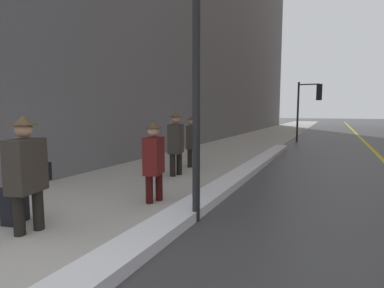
# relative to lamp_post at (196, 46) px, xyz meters

# --- Properties ---
(sidewalk_slab) EXTENTS (4.00, 80.00, 0.01)m
(sidewalk_slab) POSITION_rel_lamp_post_xyz_m (-2.40, 12.54, -2.71)
(sidewalk_slab) COLOR #9E9B93
(sidewalk_slab) RESTS_ON ground
(road_centre_stripe) EXTENTS (0.16, 80.00, 0.00)m
(road_centre_stripe) POSITION_rel_lamp_post_xyz_m (3.60, 12.54, -2.72)
(road_centre_stripe) COLOR gold
(road_centre_stripe) RESTS_ON ground
(snow_bank_curb) EXTENTS (0.53, 13.81, 0.16)m
(snow_bank_curb) POSITION_rel_lamp_post_xyz_m (-0.24, 3.37, -2.64)
(snow_bank_curb) COLOR silver
(snow_bank_curb) RESTS_ON ground
(lamp_post) EXTENTS (0.28, 0.28, 4.49)m
(lamp_post) POSITION_rel_lamp_post_xyz_m (0.00, 0.00, 0.00)
(lamp_post) COLOR black
(lamp_post) RESTS_ON ground
(traffic_light_near) EXTENTS (1.31, 0.36, 3.42)m
(traffic_light_near) POSITION_rel_lamp_post_xyz_m (0.72, 14.26, -0.25)
(traffic_light_near) COLOR black
(traffic_light_near) RESTS_ON ground
(pedestrian_with_shoulder_bag) EXTENTS (0.42, 0.76, 1.70)m
(pedestrian_with_shoulder_bag) POSITION_rel_lamp_post_xyz_m (-1.97, -1.45, -1.79)
(pedestrian_with_shoulder_bag) COLOR black
(pedestrian_with_shoulder_bag) RESTS_ON ground
(pedestrian_in_glasses) EXTENTS (0.38, 0.53, 1.57)m
(pedestrian_in_glasses) POSITION_rel_lamp_post_xyz_m (-1.13, 0.55, -1.86)
(pedestrian_in_glasses) COLOR #340C0C
(pedestrian_in_glasses) RESTS_ON ground
(pedestrian_in_fedora) EXTENTS (0.43, 0.60, 1.75)m
(pedestrian_in_fedora) POSITION_rel_lamp_post_xyz_m (-1.89, 2.83, -1.76)
(pedestrian_in_fedora) COLOR black
(pedestrian_in_fedora) RESTS_ON ground
(pedestrian_nearside) EXTENTS (0.40, 0.56, 1.64)m
(pedestrian_nearside) POSITION_rel_lamp_post_xyz_m (-2.04, 4.19, -1.82)
(pedestrian_nearside) COLOR black
(pedestrian_nearside) RESTS_ON ground
(rolling_suitcase) EXTENTS (0.30, 0.40, 0.95)m
(rolling_suitcase) POSITION_rel_lamp_post_xyz_m (-2.51, -1.31, -2.42)
(rolling_suitcase) COLOR black
(rolling_suitcase) RESTS_ON ground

